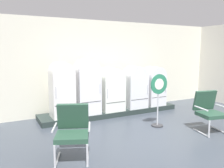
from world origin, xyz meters
The scene contains 12 objects.
ground centered at (0.00, 0.00, -0.03)m, with size 12.00×10.00×0.05m, color #3A414B.
back_wall centered at (0.00, 3.66, 1.54)m, with size 11.76×0.12×3.05m.
side_wall_right centered at (4.66, 2.47, 1.51)m, with size 0.16×2.20×3.05m.
display_plinth centered at (0.00, 3.02, 0.08)m, with size 4.61×0.95×0.15m, color #25312E.
refrigerator_0 centered at (-1.64, 2.90, 1.00)m, with size 0.64×0.65×1.59m.
refrigerator_1 centered at (-0.87, 2.89, 1.03)m, with size 0.69×0.63×1.65m.
refrigerator_2 centered at (-0.05, 2.92, 0.87)m, with size 0.72×0.69×1.37m.
refrigerator_3 centered at (0.83, 2.88, 0.88)m, with size 0.71×0.62×1.39m.
refrigerator_4 centered at (1.63, 2.89, 0.86)m, with size 0.66×0.63×1.35m.
armchair_left centered at (-2.10, 0.55, 0.57)m, with size 0.84×0.87×1.03m.
armchair_right centered at (1.45, 0.39, 0.57)m, with size 0.76×0.79×1.03m.
sign_stand centered at (0.56, 1.31, 0.76)m, with size 0.54×0.32×1.44m.
Camera 1 is at (-3.41, -3.59, 2.05)m, focal length 37.42 mm.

